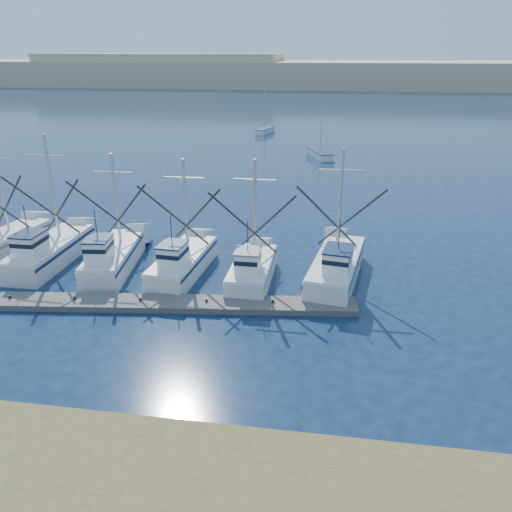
% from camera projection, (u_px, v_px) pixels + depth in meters
% --- Properties ---
extents(ground, '(500.00, 500.00, 0.00)m').
position_uv_depth(ground, '(235.00, 379.00, 23.50)').
color(ground, '#0C1A36').
rests_on(ground, ground).
extents(floating_dock, '(28.02, 5.11, 0.37)m').
position_uv_depth(floating_dock, '(124.00, 303.00, 30.14)').
color(floating_dock, '#615B56').
rests_on(floating_dock, ground).
extents(dune_ridge, '(360.00, 60.00, 10.00)m').
position_uv_depth(dune_ridge, '(327.00, 74.00, 213.48)').
color(dune_ridge, tan).
rests_on(dune_ridge, ground).
extents(trawler_fleet, '(28.83, 9.89, 9.03)m').
position_uv_depth(trawler_fleet, '(145.00, 258.00, 34.63)').
color(trawler_fleet, silver).
rests_on(trawler_fleet, ground).
extents(sailboat_near, '(4.20, 7.04, 8.10)m').
position_uv_depth(sailboat_near, '(320.00, 154.00, 71.87)').
color(sailboat_near, silver).
rests_on(sailboat_near, ground).
extents(sailboat_far, '(3.00, 5.76, 8.10)m').
position_uv_depth(sailboat_far, '(265.00, 131.00, 92.41)').
color(sailboat_far, silver).
rests_on(sailboat_far, ground).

